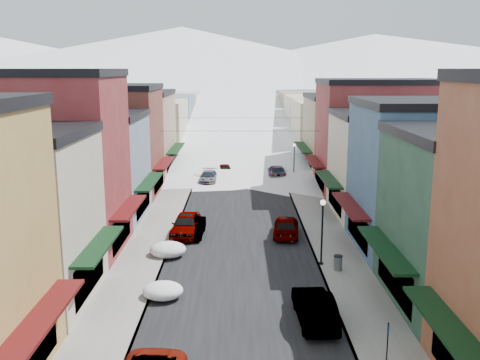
{
  "coord_description": "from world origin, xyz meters",
  "views": [
    {
      "loc": [
        -0.09,
        -14.84,
        12.5
      ],
      "look_at": [
        0.0,
        32.65,
        2.58
      ],
      "focal_mm": 40.0,
      "sensor_mm": 36.0,
      "label": 1
    }
  ],
  "objects_px": {
    "streetlamp_near": "(322,224)",
    "car_green_sedan": "(315,307)",
    "car_silver_sedan": "(186,224)",
    "trash_can": "(338,263)",
    "car_dark_hatch": "(194,227)"
  },
  "relations": [
    {
      "from": "streetlamp_near",
      "to": "car_green_sedan",
      "type": "bearing_deg",
      "value": -101.03
    },
    {
      "from": "car_green_sedan",
      "to": "streetlamp_near",
      "type": "height_order",
      "value": "streetlamp_near"
    },
    {
      "from": "car_green_sedan",
      "to": "trash_can",
      "type": "height_order",
      "value": "car_green_sedan"
    },
    {
      "from": "car_silver_sedan",
      "to": "streetlamp_near",
      "type": "distance_m",
      "value": 11.61
    },
    {
      "from": "car_silver_sedan",
      "to": "trash_can",
      "type": "distance_m",
      "value": 12.77
    },
    {
      "from": "car_silver_sedan",
      "to": "car_dark_hatch",
      "type": "bearing_deg",
      "value": -12.06
    },
    {
      "from": "car_silver_sedan",
      "to": "car_dark_hatch",
      "type": "relative_size",
      "value": 1.24
    },
    {
      "from": "car_silver_sedan",
      "to": "trash_can",
      "type": "relative_size",
      "value": 5.21
    },
    {
      "from": "car_dark_hatch",
      "to": "trash_can",
      "type": "xyz_separation_m",
      "value": [
        9.58,
        -7.48,
        -0.03
      ]
    },
    {
      "from": "car_dark_hatch",
      "to": "trash_can",
      "type": "relative_size",
      "value": 4.22
    },
    {
      "from": "car_silver_sedan",
      "to": "car_dark_hatch",
      "type": "height_order",
      "value": "car_silver_sedan"
    },
    {
      "from": "car_silver_sedan",
      "to": "car_dark_hatch",
      "type": "distance_m",
      "value": 0.69
    },
    {
      "from": "car_green_sedan",
      "to": "car_dark_hatch",
      "type": "bearing_deg",
      "value": -65.71
    },
    {
      "from": "trash_can",
      "to": "streetlamp_near",
      "type": "bearing_deg",
      "value": 130.01
    },
    {
      "from": "car_silver_sedan",
      "to": "trash_can",
      "type": "xyz_separation_m",
      "value": [
        10.22,
        -7.66,
        -0.21
      ]
    }
  ]
}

